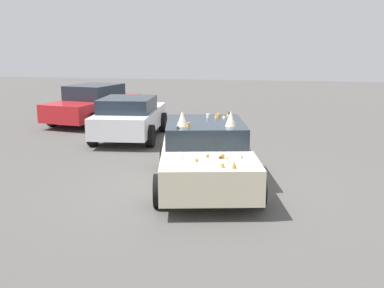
% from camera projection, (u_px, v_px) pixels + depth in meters
% --- Properties ---
extents(ground_plane, '(60.00, 60.00, 0.00)m').
position_uv_depth(ground_plane, '(205.00, 184.00, 9.87)').
color(ground_plane, '#514F4C').
extents(art_car_decorated, '(4.67, 2.77, 1.66)m').
position_uv_depth(art_car_decorated, '(205.00, 153.00, 9.79)').
color(art_car_decorated, beige).
rests_on(art_car_decorated, ground).
extents(parked_sedan_far_right, '(4.79, 2.59, 1.47)m').
position_uv_depth(parked_sedan_far_right, '(94.00, 104.00, 17.74)').
color(parked_sedan_far_right, red).
rests_on(parked_sedan_far_right, ground).
extents(parked_sedan_near_right, '(4.15, 2.29, 1.37)m').
position_uv_depth(parked_sedan_near_right, '(130.00, 117.00, 14.56)').
color(parked_sedan_near_right, white).
rests_on(parked_sedan_near_right, ground).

